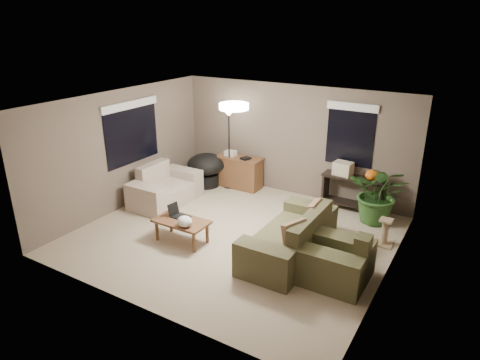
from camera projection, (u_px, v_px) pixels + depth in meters
The scene contains 20 objects.
room_shell at pixel (234, 173), 7.60m from camera, with size 5.50×5.50×5.50m.
main_sofa at pixel (292, 240), 7.29m from camera, with size 0.95×2.20×0.85m.
throw_pillows at pixel (307, 224), 7.04m from camera, with size 0.38×1.38×0.47m.
loveseat at pixel (165, 190), 9.39m from camera, with size 0.90×1.60×0.85m.
armchair at pixel (338, 263), 6.60m from camera, with size 0.95×1.00×0.85m.
coffee_table at pixel (182, 224), 7.71m from camera, with size 1.00×0.55×0.42m.
laptop at pixel (177, 213), 7.83m from camera, with size 0.38×0.24×0.24m.
plastic_bag at pixel (185, 221), 7.44m from camera, with size 0.27×0.25×0.19m, color white.
desk at pixel (239, 172), 10.22m from camera, with size 1.10×0.50×0.75m.
desk_papers at pixel (234, 154), 10.14m from camera, with size 0.70×0.28×0.12m.
console_table at pixel (353, 191), 8.95m from camera, with size 1.30×0.40×0.75m.
pumpkin at pixel (372, 175), 8.64m from camera, with size 0.26×0.26×0.22m, color orange.
cardboard_box at pixel (343, 169), 8.91m from camera, with size 0.37×0.28×0.28m, color beige.
papasan_chair at pixel (206, 167), 10.27m from camera, with size 1.05×1.05×0.80m.
floor_lamp at pixel (229, 122), 9.78m from camera, with size 0.32×0.32×1.91m.
ceiling_fixture at pixel (234, 106), 7.18m from camera, with size 0.50×0.50×0.10m, color white.
houseplant at pixel (379, 200), 8.40m from camera, with size 1.12×1.24×0.97m, color #2D5923.
cat_scratching_post at pixel (384, 234), 7.65m from camera, with size 0.32×0.32×0.50m.
window_left at pixel (131, 122), 8.96m from camera, with size 0.05×1.56×1.33m.
window_back at pixel (351, 124), 8.77m from camera, with size 1.06×0.05×1.33m.
Camera 1 is at (3.77, -6.08, 3.84)m, focal length 32.00 mm.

